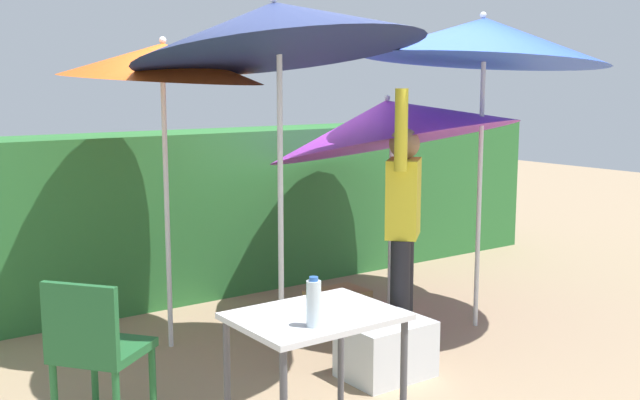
% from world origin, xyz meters
% --- Properties ---
extents(ground_plane, '(24.00, 24.00, 0.00)m').
position_xyz_m(ground_plane, '(0.00, 0.00, 0.00)').
color(ground_plane, '#9E8466').
extents(hedge_row, '(8.00, 0.70, 1.48)m').
position_xyz_m(hedge_row, '(0.00, 2.21, 0.74)').
color(hedge_row, '#2D7033').
rests_on(hedge_row, ground_plane).
extents(umbrella_rainbow, '(2.14, 2.13, 2.05)m').
position_xyz_m(umbrella_rainbow, '(1.10, 0.83, 1.59)').
color(umbrella_rainbow, silver).
rests_on(umbrella_rainbow, ground_plane).
extents(umbrella_orange, '(1.44, 1.44, 2.25)m').
position_xyz_m(umbrella_orange, '(-0.84, 1.00, 2.06)').
color(umbrella_orange, silver).
rests_on(umbrella_orange, ground_plane).
extents(umbrella_yellow, '(1.86, 1.86, 2.58)m').
position_xyz_m(umbrella_yellow, '(-0.50, 0.07, 2.25)').
color(umbrella_yellow, silver).
rests_on(umbrella_yellow, ground_plane).
extents(umbrella_navy, '(1.89, 1.87, 2.47)m').
position_xyz_m(umbrella_navy, '(1.33, 0.03, 2.23)').
color(umbrella_navy, silver).
rests_on(umbrella_navy, ground_plane).
extents(person_vendor, '(0.47, 0.43, 1.88)m').
position_xyz_m(person_vendor, '(0.54, 0.03, 0.93)').
color(person_vendor, black).
rests_on(person_vendor, ground_plane).
extents(chair_plastic, '(0.62, 0.62, 0.89)m').
position_xyz_m(chair_plastic, '(-1.78, -0.09, 0.51)').
color(chair_plastic, '#236633').
rests_on(chair_plastic, ground_plane).
extents(cooler_box, '(0.57, 0.42, 0.37)m').
position_xyz_m(cooler_box, '(0.06, -0.36, 0.19)').
color(cooler_box, silver).
rests_on(cooler_box, ground_plane).
extents(crate_cardboard, '(0.45, 0.32, 0.32)m').
position_xyz_m(crate_cardboard, '(0.36, 0.56, 0.16)').
color(crate_cardboard, '#9E7A4C').
rests_on(crate_cardboard, ground_plane).
extents(folding_table, '(0.80, 0.60, 0.79)m').
position_xyz_m(folding_table, '(-0.98, -1.02, 0.69)').
color(folding_table, '#4C4C51').
rests_on(folding_table, ground_plane).
extents(bottle_water, '(0.07, 0.07, 0.24)m').
position_xyz_m(bottle_water, '(-1.11, -1.18, 0.90)').
color(bottle_water, silver).
rests_on(bottle_water, folding_table).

